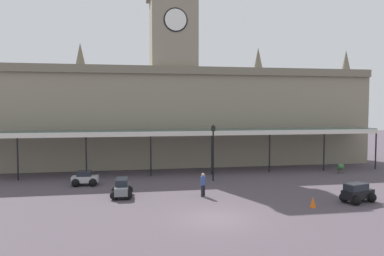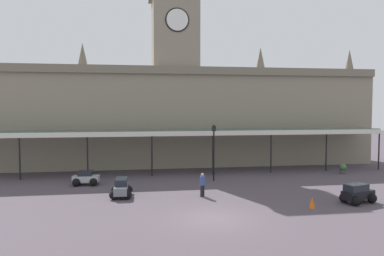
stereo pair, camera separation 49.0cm
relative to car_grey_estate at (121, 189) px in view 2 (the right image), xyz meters
name	(u,v)px [view 2 (the right image)]	position (x,y,z in m)	size (l,w,h in m)	color
ground_plane	(213,219)	(5.35, -6.02, -0.56)	(140.00, 140.00, 0.00)	#4C424B
station_building	(175,110)	(5.35, 14.12, 5.38)	(43.26, 6.36, 19.11)	gray
entrance_canopy	(181,131)	(5.35, 8.72, 3.44)	(40.04, 3.26, 4.16)	#38564C
car_grey_estate	(121,189)	(0.00, 0.00, 0.00)	(1.58, 2.27, 1.27)	slate
car_black_estate	(358,194)	(15.45, -4.14, 0.00)	(2.42, 1.99, 1.27)	black
car_silver_sedan	(86,179)	(-2.98, 4.34, -0.06)	(2.11, 1.62, 1.19)	#B2B5BA
pedestrian_crossing_forecourt	(202,184)	(5.65, -0.89, 0.34)	(0.34, 0.34, 1.67)	black
victorian_lamppost	(214,146)	(7.60, 4.35, 2.45)	(0.30, 0.30, 4.84)	black
traffic_cone	(312,203)	(11.91, -4.81, -0.23)	(0.40, 0.40, 0.67)	orange
planter_forecourt_centre	(343,169)	(20.36, 5.70, -0.07)	(0.60, 0.60, 0.96)	#47423D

